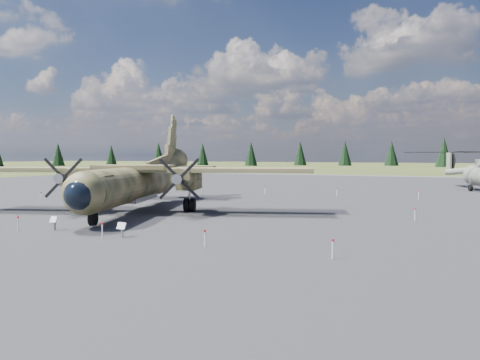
% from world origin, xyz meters
% --- Properties ---
extents(ground, '(500.00, 500.00, 0.00)m').
position_xyz_m(ground, '(0.00, 0.00, 0.00)').
color(ground, '#4B5525').
rests_on(ground, ground).
extents(apron, '(120.00, 120.00, 0.04)m').
position_xyz_m(apron, '(0.00, 10.00, 0.00)').
color(apron, '#58585D').
rests_on(apron, ground).
extents(transport_plane, '(26.70, 23.79, 8.95)m').
position_xyz_m(transport_plane, '(-3.79, -2.30, 2.57)').
color(transport_plane, '#363A1F').
rests_on(transport_plane, ground).
extents(info_placard_left, '(0.53, 0.26, 0.80)m').
position_xyz_m(info_placard_left, '(-2.37, -12.45, 0.53)').
color(info_placard_left, gray).
rests_on(info_placard_left, ground).
extents(info_placard_right, '(0.51, 0.22, 0.80)m').
position_xyz_m(info_placard_right, '(2.73, -12.85, 0.53)').
color(info_placard_right, gray).
rests_on(info_placard_right, ground).
extents(barrier_fence, '(33.12, 29.62, 0.85)m').
position_xyz_m(barrier_fence, '(-0.46, -0.08, 0.51)').
color(barrier_fence, white).
rests_on(barrier_fence, ground).
extents(treeline, '(323.37, 344.59, 10.95)m').
position_xyz_m(treeline, '(-4.83, 5.22, 4.79)').
color(treeline, black).
rests_on(treeline, ground).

